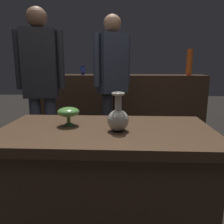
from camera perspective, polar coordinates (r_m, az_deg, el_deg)
The scene contains 9 objects.
display_plinth at distance 1.43m, azimuth -1.39°, elevation -19.60°, with size 1.20×0.64×0.80m.
back_display_shelf at distance 3.48m, azimuth 1.23°, elevation 1.24°, with size 2.60×0.40×0.99m.
vase_centerpiece at distance 1.21m, azimuth 1.55°, elevation -1.58°, with size 0.12×0.12×0.21m.
vase_tall_behind at distance 1.34m, azimuth -11.00°, elevation -0.10°, with size 0.13×0.13×0.11m.
shelf_vase_left at distance 3.49m, azimuth -7.44°, elevation 10.56°, with size 0.09×0.09×0.13m.
shelf_vase_center at distance 3.40m, azimuth 1.26°, elevation 10.73°, with size 0.09×0.09×0.15m.
shelf_vase_far_right at distance 3.48m, azimuth 19.02°, elevation 11.73°, with size 0.11×0.11×0.37m.
visitor_near_left at distance 2.34m, azimuth -17.59°, elevation 7.54°, with size 0.47×0.23×1.67m.
visitor_center_back at distance 2.59m, azimuth 0.10°, elevation 8.56°, with size 0.40×0.33×1.68m.
Camera 1 is at (0.09, -1.21, 1.16)m, focal length 36.06 mm.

